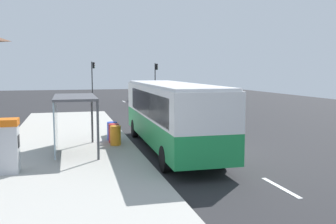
% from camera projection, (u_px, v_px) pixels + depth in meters
% --- Properties ---
extents(ground_plane, '(56.00, 92.00, 0.04)m').
position_uv_depth(ground_plane, '(147.00, 116.00, 31.21)').
color(ground_plane, '#262628').
extents(sidewalk_platform, '(6.20, 30.00, 0.18)m').
position_uv_depth(sidewalk_platform, '(69.00, 147.00, 18.03)').
color(sidewalk_platform, '#ADAAA3').
rests_on(sidewalk_platform, ground).
extents(lane_stripe_seg_0, '(0.16, 2.20, 0.01)m').
position_uv_depth(lane_stripe_seg_0, '(280.00, 187.00, 12.09)').
color(lane_stripe_seg_0, silver).
rests_on(lane_stripe_seg_0, ground).
extents(lane_stripe_seg_1, '(0.16, 2.20, 0.01)m').
position_uv_depth(lane_stripe_seg_1, '(220.00, 154.00, 16.88)').
color(lane_stripe_seg_1, silver).
rests_on(lane_stripe_seg_1, ground).
extents(lane_stripe_seg_2, '(0.16, 2.20, 0.01)m').
position_uv_depth(lane_stripe_seg_2, '(186.00, 136.00, 21.68)').
color(lane_stripe_seg_2, silver).
rests_on(lane_stripe_seg_2, ground).
extents(lane_stripe_seg_3, '(0.16, 2.20, 0.01)m').
position_uv_depth(lane_stripe_seg_3, '(165.00, 124.00, 26.48)').
color(lane_stripe_seg_3, silver).
rests_on(lane_stripe_seg_3, ground).
extents(lane_stripe_seg_4, '(0.16, 2.20, 0.01)m').
position_uv_depth(lane_stripe_seg_4, '(150.00, 116.00, 31.27)').
color(lane_stripe_seg_4, silver).
rests_on(lane_stripe_seg_4, ground).
extents(lane_stripe_seg_5, '(0.16, 2.20, 0.01)m').
position_uv_depth(lane_stripe_seg_5, '(139.00, 110.00, 36.07)').
color(lane_stripe_seg_5, silver).
rests_on(lane_stripe_seg_5, ground).
extents(lane_stripe_seg_6, '(0.16, 2.20, 0.01)m').
position_uv_depth(lane_stripe_seg_6, '(131.00, 105.00, 40.87)').
color(lane_stripe_seg_6, silver).
rests_on(lane_stripe_seg_6, ground).
extents(lane_stripe_seg_7, '(0.16, 2.20, 0.01)m').
position_uv_depth(lane_stripe_seg_7, '(124.00, 102.00, 45.66)').
color(lane_stripe_seg_7, silver).
rests_on(lane_stripe_seg_7, ground).
extents(bus, '(2.75, 11.06, 3.21)m').
position_uv_depth(bus, '(170.00, 112.00, 17.63)').
color(bus, '#1E8C47').
rests_on(bus, ground).
extents(white_van, '(2.19, 5.27, 2.30)m').
position_uv_depth(white_van, '(153.00, 94.00, 38.84)').
color(white_van, black).
rests_on(white_van, ground).
extents(sedan_near, '(1.89, 4.42, 1.52)m').
position_uv_depth(sedan_near, '(141.00, 95.00, 45.79)').
color(sedan_near, navy).
rests_on(sedan_near, ground).
extents(ticket_machine, '(0.66, 0.76, 1.94)m').
position_uv_depth(ticket_machine, '(10.00, 145.00, 13.11)').
color(ticket_machine, silver).
rests_on(ticket_machine, sidewalk_platform).
extents(recycling_bin_orange, '(0.52, 0.52, 0.95)m').
position_uv_depth(recycling_bin_orange, '(116.00, 135.00, 18.06)').
color(recycling_bin_orange, orange).
rests_on(recycling_bin_orange, sidewalk_platform).
extents(recycling_bin_red, '(0.52, 0.52, 0.95)m').
position_uv_depth(recycling_bin_red, '(114.00, 133.00, 18.73)').
color(recycling_bin_red, red).
rests_on(recycling_bin_red, sidewalk_platform).
extents(recycling_bin_blue, '(0.52, 0.52, 0.95)m').
position_uv_depth(recycling_bin_blue, '(112.00, 131.00, 19.40)').
color(recycling_bin_blue, blue).
rests_on(recycling_bin_blue, sidewalk_platform).
extents(traffic_light_near_side, '(0.49, 0.28, 4.84)m').
position_uv_depth(traffic_light_near_side, '(156.00, 75.00, 51.56)').
color(traffic_light_near_side, '#2D2D2D').
rests_on(traffic_light_near_side, ground).
extents(traffic_light_far_side, '(0.49, 0.28, 5.02)m').
position_uv_depth(traffic_light_far_side, '(93.00, 74.00, 50.08)').
color(traffic_light_far_side, '#2D2D2D').
rests_on(traffic_light_far_side, ground).
extents(bus_shelter, '(1.80, 4.00, 2.50)m').
position_uv_depth(bus_shelter, '(68.00, 109.00, 16.45)').
color(bus_shelter, '#4C4C51').
rests_on(bus_shelter, sidewalk_platform).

